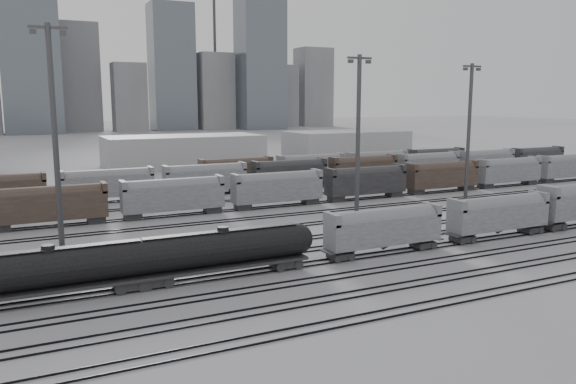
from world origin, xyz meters
name	(u,v)px	position (x,y,z in m)	size (l,w,h in m)	color
ground	(336,264)	(0.00, 0.00, 0.00)	(900.00, 900.00, 0.00)	#AAAAAE
tracks	(269,229)	(0.00, 17.50, 0.08)	(220.00, 71.50, 0.16)	black
tank_car_a	(49,270)	(-27.60, 1.00, 2.73)	(19.11, 3.18, 4.72)	black
tank_car_b	(223,249)	(-12.08, 1.00, 2.74)	(19.20, 3.20, 4.74)	black
hopper_car_a	(384,227)	(6.71, 1.00, 3.10)	(14.03, 2.79, 5.02)	black
hopper_car_b	(499,213)	(24.01, 1.00, 3.19)	(14.42, 2.86, 5.16)	black
light_mast_b	(55,131)	(-25.37, 20.10, 13.49)	(4.07, 0.65, 25.43)	#3D3D40
light_mast_c	(358,136)	(12.18, 15.04, 12.18)	(3.67, 0.59, 22.96)	#3D3D40
light_mast_d	(469,131)	(37.35, 20.84, 12.13)	(3.66, 0.59, 22.86)	#3D3D40
bg_string_near	(277,190)	(8.00, 32.00, 2.80)	(151.00, 3.00, 5.60)	gray
bg_string_mid	(290,174)	(18.00, 48.00, 2.80)	(151.00, 3.00, 5.60)	black
bg_string_far	(345,166)	(35.50, 56.00, 2.80)	(66.00, 3.00, 5.60)	#503D32
warehouse_mid	(184,151)	(10.00, 95.00, 4.00)	(40.00, 18.00, 8.00)	#A2A2A5
warehouse_right	(346,144)	(60.00, 95.00, 4.00)	(35.00, 18.00, 8.00)	#A2A2A5
skyline	(92,68)	(10.84, 280.00, 34.73)	(316.00, 22.40, 95.00)	gray
crane_left	(8,26)	(-28.74, 305.00, 57.39)	(42.00, 1.80, 100.00)	#3D3D40
crane_right	(217,37)	(91.26, 305.00, 57.39)	(42.00, 1.80, 100.00)	#3D3D40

